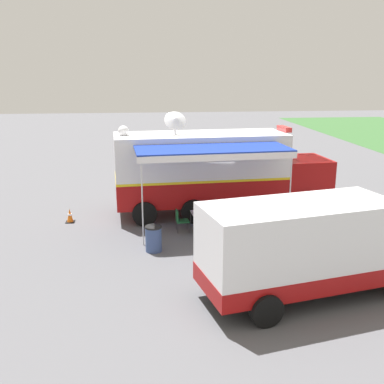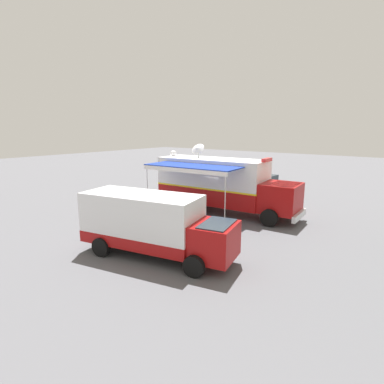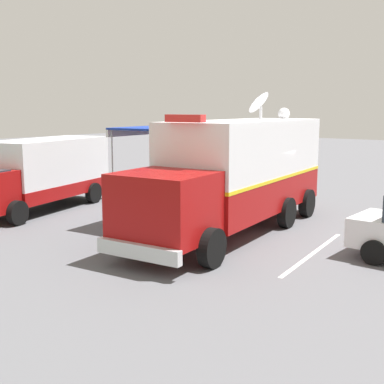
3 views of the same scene
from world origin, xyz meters
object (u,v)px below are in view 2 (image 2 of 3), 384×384
(command_truck, at_px, (222,183))
(car_behind_truck, at_px, (264,186))
(water_bottle, at_px, (187,204))
(folding_chair_spare_by_truck, at_px, (193,216))
(seated_responder, at_px, (183,209))
(support_truck, at_px, (152,225))
(folding_table, at_px, (189,207))
(folding_chair_at_table, at_px, (181,212))
(traffic_cone, at_px, (147,197))
(trash_bin, at_px, (145,211))
(folding_chair_beside_table, at_px, (178,207))

(command_truck, xyz_separation_m, car_behind_truck, (-6.03, 0.23, -1.06))
(water_bottle, height_order, folding_chair_spare_by_truck, water_bottle)
(command_truck, distance_m, folding_chair_spare_by_truck, 3.63)
(seated_responder, bearing_deg, support_truck, 25.05)
(folding_table, xyz_separation_m, seated_responder, (0.61, 0.04, -0.02))
(seated_responder, bearing_deg, folding_chair_at_table, 3.84)
(seated_responder, bearing_deg, traffic_cone, -112.33)
(trash_bin, height_order, car_behind_truck, car_behind_truck)
(folding_chair_at_table, xyz_separation_m, folding_chair_spare_by_truck, (0.29, 1.09, 0.00))
(folding_chair_beside_table, height_order, trash_bin, trash_bin)
(folding_chair_beside_table, distance_m, traffic_cone, 4.71)
(folding_chair_beside_table, bearing_deg, trash_bin, -29.72)
(seated_responder, distance_m, support_truck, 5.53)
(command_truck, xyz_separation_m, folding_chair_at_table, (3.04, -0.92, -1.43))
(command_truck, relative_size, car_behind_truck, 2.23)
(traffic_cone, bearing_deg, car_behind_truck, 135.98)
(folding_chair_at_table, xyz_separation_m, car_behind_truck, (-9.07, 1.15, 0.37))
(folding_table, xyz_separation_m, trash_bin, (1.92, -1.93, -0.22))
(folding_table, xyz_separation_m, folding_chair_spare_by_truck, (1.09, 1.14, -0.16))
(folding_table, distance_m, trash_bin, 2.73)
(folding_table, xyz_separation_m, car_behind_truck, (-8.27, 1.20, 0.21))
(folding_chair_beside_table, xyz_separation_m, traffic_cone, (-1.60, -4.42, -0.23))
(folding_table, xyz_separation_m, traffic_cone, (-1.57, -5.27, -0.39))
(water_bottle, distance_m, support_truck, 6.13)
(traffic_cone, relative_size, car_behind_truck, 0.13)
(folding_chair_beside_table, distance_m, car_behind_truck, 8.56)
(command_truck, height_order, folding_chair_beside_table, command_truck)
(trash_bin, bearing_deg, folding_chair_at_table, 119.44)
(trash_bin, bearing_deg, folding_chair_beside_table, 150.28)
(support_truck, bearing_deg, command_truck, -169.90)
(folding_table, bearing_deg, water_bottle, -81.02)
(command_truck, bearing_deg, trash_bin, -34.85)
(command_truck, height_order, traffic_cone, command_truck)
(command_truck, height_order, car_behind_truck, command_truck)
(trash_bin, bearing_deg, command_truck, 145.15)
(trash_bin, distance_m, support_truck, 5.72)
(folding_table, relative_size, car_behind_truck, 0.20)
(folding_chair_beside_table, height_order, traffic_cone, folding_chair_beside_table)
(traffic_cone, height_order, car_behind_truck, car_behind_truck)
(command_truck, relative_size, water_bottle, 43.00)
(trash_bin, bearing_deg, car_behind_truck, 162.92)
(trash_bin, distance_m, traffic_cone, 4.83)
(water_bottle, bearing_deg, trash_bin, -43.04)
(folding_chair_beside_table, xyz_separation_m, support_truck, (5.55, 3.21, 0.87))
(folding_chair_at_table, distance_m, folding_chair_beside_table, 1.19)
(trash_bin, bearing_deg, support_truck, 49.51)
(folding_chair_beside_table, height_order, folding_chair_spare_by_truck, same)
(folding_chair_spare_by_truck, xyz_separation_m, car_behind_truck, (-9.36, 0.06, 0.37))
(support_truck, distance_m, car_behind_truck, 13.91)
(command_truck, distance_m, folding_table, 2.75)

